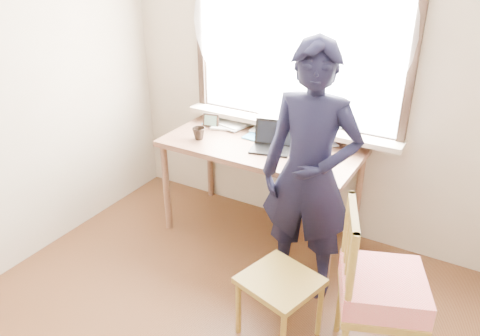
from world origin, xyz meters
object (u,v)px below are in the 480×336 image
Objects in this scene: person at (310,175)px; side_chair at (379,289)px; mug_dark at (199,134)px; desk at (261,154)px; mug_white at (264,127)px; laptop at (272,142)px; work_chair at (280,288)px.

side_chair is at bearing -40.76° from person.
side_chair reaches higher than mug_dark.
desk is 12.33× the size of mug_white.
mug_dark is 1.86m from side_chair.
laptop is 1.42m from side_chair.
mug_white is 0.07× the size of person.
desk is 1.21m from work_chair.
work_chair is at bearing -57.95° from mug_white.
mug_dark is 0.06× the size of person.
mug_white is at bearing 131.23° from person.
laptop is 1.18m from work_chair.
mug_white is 1.20× the size of mug_dark.
mug_white is at bearing 122.05° from work_chair.
side_chair is at bearing -37.40° from laptop.
laptop is at bearing -18.56° from desk.
work_chair is 0.29× the size of person.
person reaches higher than desk.
work_chair is (0.64, -0.96, -0.38)m from desk.
mug_white is 1.47m from work_chair.
person is (-0.63, 0.45, 0.36)m from side_chair.
laptop is 0.61m from mug_dark.
person reaches higher than mug_dark.
mug_dark is at bearing 157.35° from side_chair.
person is at bearing 144.50° from side_chair.
laptop reaches higher than work_chair.
person reaches higher than side_chair.
desk is 0.27m from mug_white.
mug_white reaches higher than work_chair.
laptop is 2.77× the size of mug_white.
desk is at bearing 144.04° from side_chair.
mug_dark reaches higher than work_chair.
laptop is 0.34× the size of side_chair.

